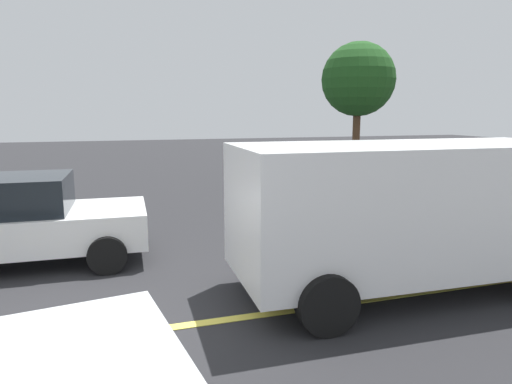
% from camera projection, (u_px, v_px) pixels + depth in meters
% --- Properties ---
extents(ground_plane, '(80.00, 80.00, 0.00)m').
position_uv_depth(ground_plane, '(67.00, 343.00, 5.19)').
color(ground_plane, '#262628').
extents(lane_marking_centre, '(28.00, 0.16, 0.01)m').
position_uv_depth(lane_marking_centre, '(304.00, 309.00, 6.07)').
color(lane_marking_centre, '#E0D14C').
extents(white_van, '(5.25, 2.38, 2.20)m').
position_uv_depth(white_van, '(408.00, 207.00, 6.59)').
color(white_van, white).
rests_on(white_van, ground_plane).
extents(car_white_far_lane, '(4.22, 2.15, 1.57)m').
position_uv_depth(car_white_far_lane, '(19.00, 220.00, 7.76)').
color(car_white_far_lane, white).
rests_on(car_white_far_lane, ground_plane).
extents(tree_left_verge, '(2.59, 2.59, 5.10)m').
position_uv_depth(tree_left_verge, '(358.00, 80.00, 15.73)').
color(tree_left_verge, '#513823').
rests_on(tree_left_verge, ground_plane).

